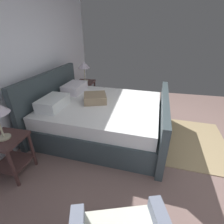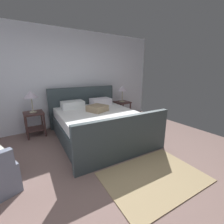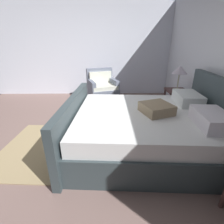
# 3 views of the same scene
# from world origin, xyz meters

# --- Properties ---
(ground_plane) EXTENTS (5.54, 5.34, 0.02)m
(ground_plane) POSITION_xyz_m (0.00, 0.00, -0.01)
(ground_plane) COLOR #7E635C
(wall_back) EXTENTS (5.66, 0.12, 2.64)m
(wall_back) POSITION_xyz_m (0.00, 2.73, 1.32)
(wall_back) COLOR white
(wall_back) RESTS_ON ground
(bed) EXTENTS (2.04, 2.38, 1.11)m
(bed) POSITION_xyz_m (0.24, 1.43, 0.34)
(bed) COLOR #354145
(bed) RESTS_ON ground
(nightstand_right) EXTENTS (0.44, 0.44, 0.60)m
(nightstand_right) POSITION_xyz_m (1.51, 2.20, 0.40)
(nightstand_right) COLOR #472D2B
(nightstand_right) RESTS_ON ground
(table_lamp_right) EXTENTS (0.29, 0.29, 0.51)m
(table_lamp_right) POSITION_xyz_m (1.51, 2.20, 1.01)
(table_lamp_right) COLOR #B7B293
(table_lamp_right) RESTS_ON nightstand_right
(nightstand_left) EXTENTS (0.44, 0.44, 0.60)m
(nightstand_left) POSITION_xyz_m (-1.03, 2.34, 0.40)
(nightstand_left) COLOR #472D2B
(nightstand_left) RESTS_ON ground
(table_lamp_left) EXTENTS (0.32, 0.32, 0.52)m
(table_lamp_left) POSITION_xyz_m (-1.03, 2.34, 1.02)
(table_lamp_left) COLOR #B7B293
(table_lamp_left) RESTS_ON nightstand_left
(area_rug) EXTENTS (1.56, 1.14, 0.01)m
(area_rug) POSITION_xyz_m (0.24, -0.33, 0.01)
(area_rug) COLOR tan
(area_rug) RESTS_ON ground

